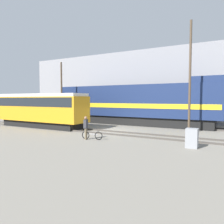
{
  "coord_description": "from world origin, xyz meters",
  "views": [
    {
      "loc": [
        9.94,
        -17.48,
        3.02
      ],
      "look_at": [
        0.19,
        -0.07,
        1.8
      ],
      "focal_mm": 35.0,
      "sensor_mm": 36.0,
      "label": 1
    }
  ],
  "objects_px": {
    "person": "(86,125)",
    "signal_box": "(192,138)",
    "freight_locomotive": "(134,104)",
    "streetcar": "(41,108)",
    "bicycle": "(92,135)",
    "utility_pole_left": "(62,93)",
    "utility_pole_center": "(190,77)"
  },
  "relations": [
    {
      "from": "person",
      "to": "signal_box",
      "type": "xyz_separation_m",
      "value": [
        7.3,
        0.96,
        -0.45
      ]
    },
    {
      "from": "freight_locomotive",
      "to": "streetcar",
      "type": "xyz_separation_m",
      "value": [
        -7.73,
        -6.97,
        -0.38
      ]
    },
    {
      "from": "freight_locomotive",
      "to": "streetcar",
      "type": "distance_m",
      "value": 10.42
    },
    {
      "from": "streetcar",
      "to": "bicycle",
      "type": "relative_size",
      "value": 6.69
    },
    {
      "from": "freight_locomotive",
      "to": "utility_pole_left",
      "type": "bearing_deg",
      "value": -156.35
    },
    {
      "from": "streetcar",
      "to": "signal_box",
      "type": "relative_size",
      "value": 9.13
    },
    {
      "from": "freight_locomotive",
      "to": "person",
      "type": "distance_m",
      "value": 10.48
    },
    {
      "from": "freight_locomotive",
      "to": "person",
      "type": "relative_size",
      "value": 11.07
    },
    {
      "from": "person",
      "to": "utility_pole_center",
      "type": "height_order",
      "value": "utility_pole_center"
    },
    {
      "from": "bicycle",
      "to": "person",
      "type": "height_order",
      "value": "person"
    },
    {
      "from": "streetcar",
      "to": "person",
      "type": "bearing_deg",
      "value": -22.2
    },
    {
      "from": "freight_locomotive",
      "to": "utility_pole_center",
      "type": "relative_size",
      "value": 1.95
    },
    {
      "from": "person",
      "to": "utility_pole_left",
      "type": "bearing_deg",
      "value": 141.21
    },
    {
      "from": "streetcar",
      "to": "utility_pole_left",
      "type": "relative_size",
      "value": 1.49
    },
    {
      "from": "freight_locomotive",
      "to": "bicycle",
      "type": "relative_size",
      "value": 11.61
    },
    {
      "from": "utility_pole_left",
      "to": "signal_box",
      "type": "height_order",
      "value": "utility_pole_left"
    },
    {
      "from": "bicycle",
      "to": "person",
      "type": "bearing_deg",
      "value": -151.0
    },
    {
      "from": "freight_locomotive",
      "to": "signal_box",
      "type": "relative_size",
      "value": 15.85
    },
    {
      "from": "streetcar",
      "to": "person",
      "type": "xyz_separation_m",
      "value": [
        8.35,
        -3.41,
        -0.97
      ]
    },
    {
      "from": "bicycle",
      "to": "utility_pole_left",
      "type": "distance_m",
      "value": 11.67
    },
    {
      "from": "bicycle",
      "to": "person",
      "type": "xyz_separation_m",
      "value": [
        -0.4,
        -0.22,
        0.74
      ]
    },
    {
      "from": "freight_locomotive",
      "to": "bicycle",
      "type": "bearing_deg",
      "value": -84.28
    },
    {
      "from": "streetcar",
      "to": "freight_locomotive",
      "type": "bearing_deg",
      "value": 42.04
    },
    {
      "from": "utility_pole_left",
      "to": "utility_pole_center",
      "type": "height_order",
      "value": "utility_pole_center"
    },
    {
      "from": "utility_pole_center",
      "to": "bicycle",
      "type": "bearing_deg",
      "value": -130.49
    },
    {
      "from": "freight_locomotive",
      "to": "streetcar",
      "type": "relative_size",
      "value": 1.74
    },
    {
      "from": "freight_locomotive",
      "to": "streetcar",
      "type": "bearing_deg",
      "value": -137.96
    },
    {
      "from": "utility_pole_left",
      "to": "bicycle",
      "type": "bearing_deg",
      "value": -36.62
    },
    {
      "from": "utility_pole_left",
      "to": "signal_box",
      "type": "distance_m",
      "value": 17.22
    },
    {
      "from": "utility_pole_left",
      "to": "utility_pole_center",
      "type": "distance_m",
      "value": 14.72
    },
    {
      "from": "streetcar",
      "to": "bicycle",
      "type": "xyz_separation_m",
      "value": [
        8.75,
        -3.18,
        -1.71
      ]
    },
    {
      "from": "person",
      "to": "freight_locomotive",
      "type": "bearing_deg",
      "value": 93.4
    }
  ]
}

